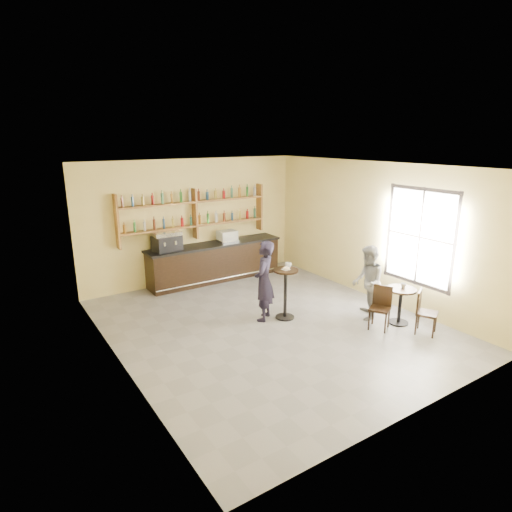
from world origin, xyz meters
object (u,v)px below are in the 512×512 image
bar_counter (215,262)px  chair_south (427,313)px  pastry_case (227,236)px  pedestal_table (285,294)px  espresso_machine (167,241)px  man_main (264,281)px  cafe_table (400,306)px  chair_west (380,308)px  patron_second (367,283)px

bar_counter → chair_south: size_ratio=4.31×
bar_counter → pastry_case: size_ratio=7.53×
pastry_case → pedestal_table: 3.13m
pedestal_table → pastry_case: bearing=83.8°
espresso_machine → man_main: size_ratio=0.39×
espresso_machine → chair_south: espresso_machine is taller
man_main → cafe_table: bearing=100.5°
espresso_machine → chair_south: (3.23, -5.16, -0.81)m
chair_west → chair_south: bearing=14.0°
bar_counter → pedestal_table: bearing=-89.1°
man_main → chair_west: man_main is taller
bar_counter → patron_second: bearing=-69.2°
bar_counter → man_main: bearing=-97.2°
chair_west → patron_second: patron_second is taller
espresso_machine → chair_west: espresso_machine is taller
chair_west → chair_south: chair_west is taller
cafe_table → pedestal_table: bearing=140.0°
espresso_machine → chair_west: 5.28m
pedestal_table → bar_counter: bearing=90.9°
espresso_machine → pastry_case: bearing=-7.7°
chair_west → man_main: bearing=-163.5°
chair_west → chair_south: size_ratio=1.01×
pedestal_table → patron_second: patron_second is taller
bar_counter → espresso_machine: size_ratio=5.59×
bar_counter → pastry_case: pastry_case is taller
espresso_machine → pastry_case: espresso_machine is taller
pastry_case → cafe_table: pastry_case is taller
chair_west → chair_south: (0.60, -0.65, -0.00)m
chair_west → espresso_machine: bearing=-178.5°
patron_second → pastry_case: bearing=-122.5°
bar_counter → chair_west: 4.69m
bar_counter → man_main: 2.90m
man_main → chair_west: bearing=93.2°
cafe_table → chair_south: 0.60m
espresso_machine → patron_second: size_ratio=0.42×
espresso_machine → pedestal_table: bearing=-73.4°
pastry_case → chair_south: bearing=-82.8°
espresso_machine → pedestal_table: espresso_machine is taller
espresso_machine → chair_south: 6.14m
cafe_table → chair_south: size_ratio=0.88×
pedestal_table → chair_west: pedestal_table is taller
man_main → patron_second: man_main is taller
espresso_machine → patron_second: patron_second is taller
pedestal_table → chair_south: 2.81m
espresso_machine → chair_west: (2.63, -4.51, -0.81)m
chair_south → patron_second: bearing=80.8°
chair_south → patron_second: patron_second is taller
espresso_machine → chair_west: size_ratio=0.77×
chair_south → patron_second: 1.31m
pedestal_table → man_main: 0.55m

